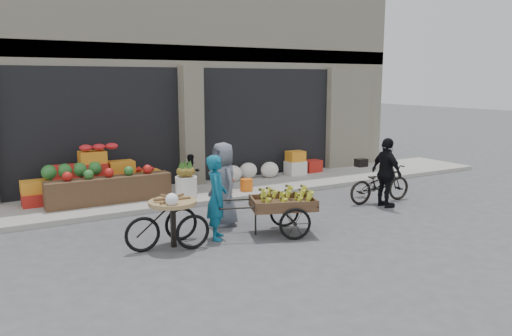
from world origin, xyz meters
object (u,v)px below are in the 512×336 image
fire_hydrant (228,177)px  seated_person (192,173)px  vendor_woman (217,197)px  tricycle_cart (173,216)px  cyclist (387,173)px  banana_cart (281,202)px  vendor_grey (223,184)px  pineapple_bin (186,187)px  orange_bucket (247,185)px  bicycle (380,184)px

fire_hydrant → seated_person: 0.96m
vendor_woman → tricycle_cart: (-0.88, -0.04, -0.22)m
fire_hydrant → cyclist: bearing=-44.9°
banana_cart → vendor_grey: bearing=141.9°
vendor_woman → seated_person: bearing=10.7°
pineapple_bin → orange_bucket: bearing=-3.6°
cyclist → vendor_woman: bearing=96.7°
orange_bucket → vendor_woman: bearing=-127.8°
fire_hydrant → bicycle: size_ratio=0.41×
orange_bucket → bicycle: (2.40, -2.25, 0.18)m
vendor_woman → vendor_grey: (0.50, 0.75, 0.06)m
pineapple_bin → orange_bucket: (1.60, -0.10, -0.10)m
vendor_woman → fire_hydrant: bearing=-4.2°
tricycle_cart → seated_person: bearing=63.2°
fire_hydrant → vendor_grey: vendor_grey is taller
orange_bucket → bicycle: 3.29m
cyclist → orange_bucket: bearing=44.3°
orange_bucket → tricycle_cart: 4.19m
seated_person → banana_cart: seated_person is taller
cyclist → tricycle_cart: bearing=96.8°
seated_person → vendor_grey: (-0.48, -2.77, 0.26)m
pineapple_bin → tricycle_cart: size_ratio=0.37×
orange_bucket → pineapple_bin: bearing=176.4°
pineapple_bin → cyclist: cyclist is taller
pineapple_bin → vendor_grey: bearing=-92.1°
fire_hydrant → seated_person: size_ratio=0.76×
pineapple_bin → seated_person: size_ratio=0.56×
banana_cart → orange_bucket: bearing=92.3°
banana_cart → cyclist: (3.21, 0.50, 0.18)m
vendor_woman → cyclist: size_ratio=0.98×
tricycle_cart → vendor_woman: bearing=3.6°
bicycle → vendor_woman: bearing=101.6°
fire_hydrant → vendor_grey: (-1.18, -2.12, 0.34)m
fire_hydrant → tricycle_cart: bearing=-131.3°
seated_person → cyclist: size_ratio=0.58×
orange_bucket → tricycle_cart: (-3.06, -2.86, 0.30)m
pineapple_bin → banana_cart: size_ratio=0.24×
bicycle → orange_bucket: bearing=51.5°
vendor_woman → banana_cart: bearing=-79.6°
banana_cart → vendor_grey: size_ratio=1.30×
vendor_woman → bicycle: (4.58, 0.57, -0.33)m
vendor_woman → bicycle: vendor_woman is taller
bicycle → cyclist: cyclist is taller
banana_cart → vendor_woman: vendor_woman is taller
vendor_grey → tricycle_cart: bearing=-63.2°
banana_cart → bicycle: bicycle is taller
cyclist → vendor_grey: bearing=86.0°
orange_bucket → seated_person: size_ratio=0.34×
banana_cart → pineapple_bin: bearing=120.4°
seated_person → banana_cart: (0.20, -3.85, 0.03)m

